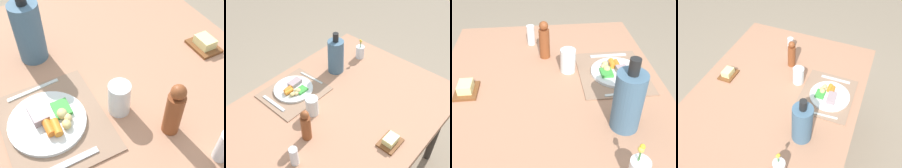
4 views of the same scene
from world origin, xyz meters
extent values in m
cube|color=#AB7759|center=(0.00, 0.00, 0.74)|extent=(1.38, 1.06, 0.04)
cylinder|color=#302924|center=(0.60, -0.44, 0.36)|extent=(0.05, 0.05, 0.72)
cylinder|color=#302924|center=(0.60, 0.44, 0.36)|extent=(0.05, 0.05, 0.72)
cube|color=#937158|center=(0.10, -0.31, 0.76)|extent=(0.39, 0.33, 0.01)
cylinder|color=silver|center=(0.09, -0.33, 0.77)|extent=(0.25, 0.25, 0.01)
cube|color=gray|center=(0.05, -0.35, 0.79)|extent=(0.09, 0.06, 0.03)
cylinder|color=orange|center=(0.12, -0.33, 0.79)|extent=(0.06, 0.03, 0.03)
cylinder|color=orange|center=(0.13, -0.31, 0.79)|extent=(0.06, 0.03, 0.03)
ellipsoid|color=tan|center=(0.09, -0.28, 0.79)|extent=(0.04, 0.03, 0.03)
ellipsoid|color=#DCBA76|center=(0.11, -0.27, 0.79)|extent=(0.03, 0.03, 0.02)
ellipsoid|color=#D7C270|center=(0.14, -0.28, 0.79)|extent=(0.04, 0.03, 0.02)
cube|color=green|center=(0.07, -0.27, 0.79)|extent=(0.07, 0.06, 0.01)
cube|color=silver|center=(-0.07, -0.33, 0.77)|extent=(0.03, 0.19, 0.00)
cube|color=silver|center=(0.25, -0.33, 0.77)|extent=(0.02, 0.20, 0.00)
cylinder|color=brown|center=(0.29, 0.01, 0.84)|extent=(0.05, 0.05, 0.16)
sphere|color=brown|center=(0.29, 0.01, 0.94)|extent=(0.05, 0.05, 0.05)
cube|color=brown|center=(0.02, 0.38, 0.77)|extent=(0.13, 0.10, 0.01)
cube|color=#E9E493|center=(0.02, 0.38, 0.79)|extent=(0.08, 0.06, 0.04)
cylinder|color=white|center=(0.44, 0.09, 0.82)|extent=(0.04, 0.04, 0.11)
cylinder|color=#45657E|center=(-0.26, -0.26, 0.88)|extent=(0.11, 0.11, 0.24)
cylinder|color=black|center=(-0.26, -0.26, 1.03)|extent=(0.04, 0.04, 0.06)
cylinder|color=#3F7233|center=(-0.48, -0.23, 0.84)|extent=(0.00, 0.00, 0.15)
sphere|color=yellow|center=(-0.48, -0.23, 0.91)|extent=(0.02, 0.02, 0.02)
cylinder|color=#3F7233|center=(-0.49, -0.23, 0.83)|extent=(0.00, 0.00, 0.14)
sphere|color=gold|center=(-0.49, -0.23, 0.91)|extent=(0.02, 0.02, 0.02)
cylinder|color=silver|center=(0.14, -0.09, 0.82)|extent=(0.07, 0.07, 0.12)
cylinder|color=#A7DFC6|center=(0.14, -0.09, 0.80)|extent=(0.07, 0.07, 0.07)
camera|label=1|loc=(0.68, -0.40, 1.56)|focal=47.14mm
camera|label=2|loc=(0.87, 0.76, 1.98)|focal=43.94mm
camera|label=3|loc=(-0.95, 0.04, 1.50)|focal=42.36mm
camera|label=4|loc=(-1.00, -0.50, 1.97)|focal=40.52mm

